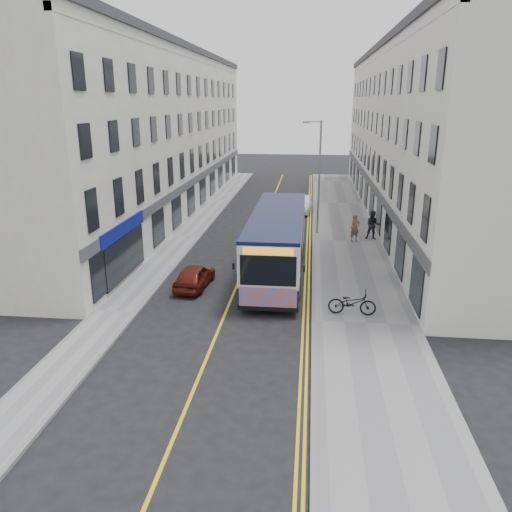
% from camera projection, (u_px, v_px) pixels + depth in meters
% --- Properties ---
extents(ground, '(140.00, 140.00, 0.00)m').
position_uv_depth(ground, '(228.00, 308.00, 23.31)').
color(ground, black).
rests_on(ground, ground).
extents(pavement_east, '(4.50, 64.00, 0.12)m').
position_uv_depth(pavement_east, '(347.00, 242.00, 34.02)').
color(pavement_east, gray).
rests_on(pavement_east, ground).
extents(pavement_west, '(2.00, 64.00, 0.12)m').
position_uv_depth(pavement_west, '(186.00, 237.00, 35.20)').
color(pavement_west, gray).
rests_on(pavement_west, ground).
extents(kerb_east, '(0.18, 64.00, 0.13)m').
position_uv_depth(kerb_east, '(314.00, 241.00, 34.26)').
color(kerb_east, slate).
rests_on(kerb_east, ground).
extents(kerb_west, '(0.18, 64.00, 0.13)m').
position_uv_depth(kerb_west, '(199.00, 237.00, 35.10)').
color(kerb_west, slate).
rests_on(kerb_west, ground).
extents(road_centre_line, '(0.12, 64.00, 0.01)m').
position_uv_depth(road_centre_line, '(256.00, 240.00, 34.69)').
color(road_centre_line, gold).
rests_on(road_centre_line, ground).
extents(road_dbl_yellow_inner, '(0.10, 64.00, 0.01)m').
position_uv_depth(road_dbl_yellow_inner, '(307.00, 241.00, 34.32)').
color(road_dbl_yellow_inner, gold).
rests_on(road_dbl_yellow_inner, ground).
extents(road_dbl_yellow_outer, '(0.10, 64.00, 0.01)m').
position_uv_depth(road_dbl_yellow_outer, '(310.00, 241.00, 34.30)').
color(road_dbl_yellow_outer, gold).
rests_on(road_dbl_yellow_outer, ground).
extents(terrace_east, '(6.00, 46.00, 13.00)m').
position_uv_depth(terrace_east, '(410.00, 136.00, 40.09)').
color(terrace_east, silver).
rests_on(terrace_east, ground).
extents(terrace_west, '(6.00, 46.00, 13.00)m').
position_uv_depth(terrace_west, '(162.00, 135.00, 42.24)').
color(terrace_west, silver).
rests_on(terrace_west, ground).
extents(streetlamp, '(1.32, 0.18, 8.00)m').
position_uv_depth(streetlamp, '(318.00, 174.00, 34.85)').
color(streetlamp, gray).
rests_on(streetlamp, ground).
extents(city_bus, '(2.80, 12.03, 3.50)m').
position_uv_depth(city_bus, '(277.00, 241.00, 27.33)').
color(city_bus, black).
rests_on(city_bus, ground).
extents(bicycle, '(2.15, 0.85, 1.11)m').
position_uv_depth(bicycle, '(352.00, 303.00, 22.14)').
color(bicycle, black).
rests_on(bicycle, pavement_east).
extents(pedestrian_near, '(0.78, 0.66, 1.83)m').
position_uv_depth(pedestrian_near, '(355.00, 228.00, 33.67)').
color(pedestrian_near, brown).
rests_on(pedestrian_near, pavement_east).
extents(pedestrian_far, '(1.03, 0.84, 1.98)m').
position_uv_depth(pedestrian_far, '(373.00, 225.00, 34.11)').
color(pedestrian_far, black).
rests_on(pedestrian_far, pavement_east).
extents(car_white, '(1.73, 4.31, 1.39)m').
position_uv_depth(car_white, '(302.00, 204.00, 43.03)').
color(car_white, silver).
rests_on(car_white, ground).
extents(car_maroon, '(1.73, 3.68, 1.22)m').
position_uv_depth(car_maroon, '(195.00, 276.00, 25.72)').
color(car_maroon, '#55160E').
rests_on(car_maroon, ground).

